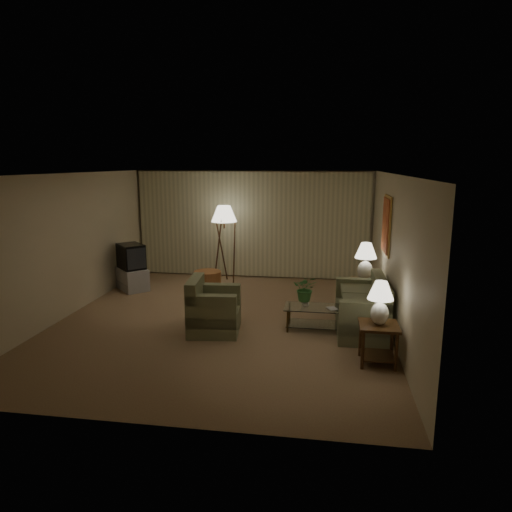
{
  "coord_description": "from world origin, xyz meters",
  "views": [
    {
      "loc": [
        1.84,
        -7.9,
        2.89
      ],
      "look_at": [
        0.54,
        0.6,
        1.13
      ],
      "focal_mm": 32.0,
      "sensor_mm": 36.0,
      "label": 1
    }
  ],
  "objects_px": {
    "side_table_near": "(378,337)",
    "ottoman": "(208,280)",
    "table_lamp_far": "(366,258)",
    "table_lamp_near": "(380,299)",
    "tv_cabinet": "(132,279)",
    "crt_tv": "(131,256)",
    "side_table_far": "(364,289)",
    "sofa": "(361,310)",
    "armchair": "(214,311)",
    "vase": "(305,303)",
    "floor_lamp": "(224,243)",
    "coffee_table": "(314,315)"
  },
  "relations": [
    {
      "from": "table_lamp_far",
      "to": "floor_lamp",
      "type": "xyz_separation_m",
      "value": [
        -3.21,
        1.58,
        -0.05
      ]
    },
    {
      "from": "side_table_far",
      "to": "crt_tv",
      "type": "height_order",
      "value": "crt_tv"
    },
    {
      "from": "side_table_far",
      "to": "floor_lamp",
      "type": "height_order",
      "value": "floor_lamp"
    },
    {
      "from": "side_table_near",
      "to": "table_lamp_far",
      "type": "xyz_separation_m",
      "value": [
        0.0,
        2.6,
        0.63
      ]
    },
    {
      "from": "side_table_near",
      "to": "tv_cabinet",
      "type": "xyz_separation_m",
      "value": [
        -5.2,
        3.24,
        -0.16
      ]
    },
    {
      "from": "crt_tv",
      "to": "side_table_far",
      "type": "bearing_deg",
      "value": 38.48
    },
    {
      "from": "ottoman",
      "to": "vase",
      "type": "relative_size",
      "value": 4.3
    },
    {
      "from": "side_table_far",
      "to": "crt_tv",
      "type": "xyz_separation_m",
      "value": [
        -5.2,
        0.64,
        0.38
      ]
    },
    {
      "from": "side_table_near",
      "to": "ottoman",
      "type": "relative_size",
      "value": 0.95
    },
    {
      "from": "side_table_far",
      "to": "floor_lamp",
      "type": "xyz_separation_m",
      "value": [
        -3.21,
        1.58,
        0.58
      ]
    },
    {
      "from": "tv_cabinet",
      "to": "ottoman",
      "type": "xyz_separation_m",
      "value": [
        1.72,
        0.3,
        -0.04
      ]
    },
    {
      "from": "coffee_table",
      "to": "vase",
      "type": "distance_m",
      "value": 0.26
    },
    {
      "from": "sofa",
      "to": "floor_lamp",
      "type": "height_order",
      "value": "floor_lamp"
    },
    {
      "from": "coffee_table",
      "to": "crt_tv",
      "type": "bearing_deg",
      "value": 154.78
    },
    {
      "from": "side_table_near",
      "to": "coffee_table",
      "type": "height_order",
      "value": "side_table_near"
    },
    {
      "from": "coffee_table",
      "to": "tv_cabinet",
      "type": "distance_m",
      "value": 4.68
    },
    {
      "from": "sofa",
      "to": "table_lamp_far",
      "type": "height_order",
      "value": "table_lamp_far"
    },
    {
      "from": "sofa",
      "to": "crt_tv",
      "type": "xyz_separation_m",
      "value": [
        -5.05,
        1.89,
        0.42
      ]
    },
    {
      "from": "coffee_table",
      "to": "ottoman",
      "type": "xyz_separation_m",
      "value": [
        -2.52,
        2.29,
        -0.06
      ]
    },
    {
      "from": "side_table_far",
      "to": "ottoman",
      "type": "bearing_deg",
      "value": 164.88
    },
    {
      "from": "tv_cabinet",
      "to": "floor_lamp",
      "type": "relative_size",
      "value": 0.51
    },
    {
      "from": "table_lamp_near",
      "to": "side_table_near",
      "type": "bearing_deg",
      "value": -90.0
    },
    {
      "from": "sofa",
      "to": "ottoman",
      "type": "height_order",
      "value": "sofa"
    },
    {
      "from": "table_lamp_near",
      "to": "floor_lamp",
      "type": "xyz_separation_m",
      "value": [
        -3.21,
        4.18,
        0.01
      ]
    },
    {
      "from": "side_table_far",
      "to": "vase",
      "type": "distance_m",
      "value": 1.75
    },
    {
      "from": "table_lamp_far",
      "to": "table_lamp_near",
      "type": "bearing_deg",
      "value": -90.0
    },
    {
      "from": "tv_cabinet",
      "to": "armchair",
      "type": "bearing_deg",
      "value": 2.7
    },
    {
      "from": "sofa",
      "to": "armchair",
      "type": "height_order",
      "value": "armchair"
    },
    {
      "from": "side_table_near",
      "to": "vase",
      "type": "xyz_separation_m",
      "value": [
        -1.12,
        1.25,
        0.07
      ]
    },
    {
      "from": "tv_cabinet",
      "to": "crt_tv",
      "type": "distance_m",
      "value": 0.53
    },
    {
      "from": "table_lamp_near",
      "to": "tv_cabinet",
      "type": "relative_size",
      "value": 0.67
    },
    {
      "from": "armchair",
      "to": "ottoman",
      "type": "distance_m",
      "value": 2.78
    },
    {
      "from": "table_lamp_near",
      "to": "crt_tv",
      "type": "height_order",
      "value": "table_lamp_near"
    },
    {
      "from": "sofa",
      "to": "side_table_far",
      "type": "relative_size",
      "value": 2.78
    },
    {
      "from": "table_lamp_far",
      "to": "floor_lamp",
      "type": "distance_m",
      "value": 3.58
    },
    {
      "from": "sofa",
      "to": "side_table_near",
      "type": "distance_m",
      "value": 1.36
    },
    {
      "from": "table_lamp_far",
      "to": "crt_tv",
      "type": "relative_size",
      "value": 0.93
    },
    {
      "from": "side_table_near",
      "to": "floor_lamp",
      "type": "distance_m",
      "value": 5.3
    },
    {
      "from": "sofa",
      "to": "table_lamp_near",
      "type": "height_order",
      "value": "table_lamp_near"
    },
    {
      "from": "table_lamp_near",
      "to": "tv_cabinet",
      "type": "xyz_separation_m",
      "value": [
        -5.2,
        3.24,
        -0.73
      ]
    },
    {
      "from": "side_table_far",
      "to": "floor_lamp",
      "type": "distance_m",
      "value": 3.63
    },
    {
      "from": "floor_lamp",
      "to": "side_table_far",
      "type": "bearing_deg",
      "value": -26.2
    },
    {
      "from": "sofa",
      "to": "side_table_near",
      "type": "height_order",
      "value": "sofa"
    },
    {
      "from": "side_table_far",
      "to": "table_lamp_far",
      "type": "height_order",
      "value": "table_lamp_far"
    },
    {
      "from": "floor_lamp",
      "to": "ottoman",
      "type": "distance_m",
      "value": 1.04
    },
    {
      "from": "side_table_far",
      "to": "vase",
      "type": "height_order",
      "value": "side_table_far"
    },
    {
      "from": "side_table_far",
      "to": "vase",
      "type": "xyz_separation_m",
      "value": [
        -1.12,
        -1.35,
        0.08
      ]
    },
    {
      "from": "table_lamp_far",
      "to": "vase",
      "type": "height_order",
      "value": "table_lamp_far"
    },
    {
      "from": "tv_cabinet",
      "to": "coffee_table",
      "type": "bearing_deg",
      "value": 20.32
    },
    {
      "from": "side_table_near",
      "to": "coffee_table",
      "type": "xyz_separation_m",
      "value": [
        -0.97,
        1.25,
        -0.14
      ]
    }
  ]
}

